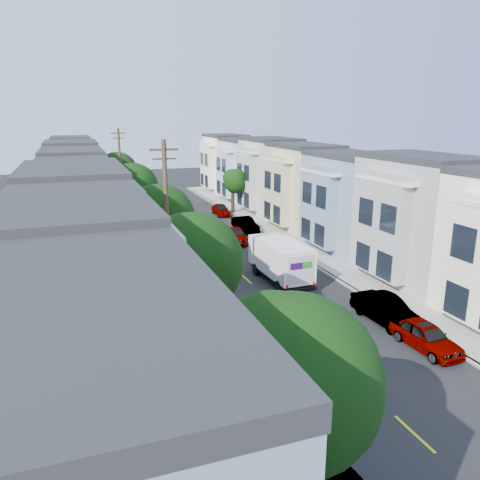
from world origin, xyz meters
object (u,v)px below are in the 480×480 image
object	(u,v)px
parked_right_b	(386,310)
parked_right_c	(245,224)
utility_pole_far	(121,175)
parked_left_b	(237,364)
parked_left_d	(164,257)
utility_pole_near	(167,229)
parked_right_d	(221,210)
tree_far_r	(235,182)
parked_left_c	(198,306)
tree_b	(191,263)
tree_e	(117,172)
parked_right_a	(426,336)
lead_sedan	(236,235)
tree_c	(158,220)
tree_a	(289,383)
tree_d	(132,189)
fedex_truck	(281,259)

from	to	relation	value
parked_right_b	parked_right_c	bearing A→B (deg)	87.25
utility_pole_far	parked_left_b	bearing A→B (deg)	-87.65
parked_left_d	parked_right_c	size ratio (longest dim) A/B	0.99
utility_pole_near	parked_right_d	xyz separation A→B (m)	(11.20, 25.89, -4.48)
utility_pole_near	parked_right_b	world-z (taller)	utility_pole_near
tree_far_r	parked_right_d	xyz separation A→B (m)	(-1.99, -0.67, -3.14)
tree_far_r	parked_left_b	world-z (taller)	tree_far_r
parked_left_c	parked_right_b	world-z (taller)	parked_right_b
parked_right_b	tree_b	bearing A→B (deg)	178.30
parked_right_c	utility_pole_far	bearing A→B (deg)	140.50
parked_right_d	parked_right_b	bearing A→B (deg)	-88.65
tree_e	parked_left_b	size ratio (longest dim) A/B	1.97
parked_right_a	lead_sedan	bearing A→B (deg)	93.98
tree_c	parked_left_c	xyz separation A→B (m)	(1.40, -3.96, -4.42)
utility_pole_near	parked_right_b	xyz separation A→B (m)	(11.20, -5.54, -4.38)
tree_a	parked_right_b	xyz separation A→B (m)	(11.20, 10.69, -3.98)
tree_d	utility_pole_near	world-z (taller)	utility_pole_near
tree_c	parked_left_d	world-z (taller)	tree_c
tree_e	parked_left_c	world-z (taller)	tree_e
tree_b	fedex_truck	bearing A→B (deg)	45.30
parked_left_c	utility_pole_far	bearing A→B (deg)	89.08
utility_pole_near	parked_right_c	world-z (taller)	utility_pole_near
parked_left_c	parked_left_d	world-z (taller)	parked_left_c
tree_b	utility_pole_far	xyz separation A→B (m)	(0.00, 31.75, 0.34)
tree_c	lead_sedan	bearing A→B (deg)	50.63
parked_left_d	lead_sedan	bearing A→B (deg)	35.78
lead_sedan	parked_left_c	bearing A→B (deg)	-108.90
utility_pole_far	parked_left_d	bearing A→B (deg)	-85.20
tree_d	parked_left_b	bearing A→B (deg)	-86.74
fedex_truck	parked_right_a	distance (m)	11.92
parked_right_c	parked_right_d	bearing A→B (deg)	87.37
tree_e	parked_left_c	size ratio (longest dim) A/B	1.57
tree_d	utility_pole_far	world-z (taller)	utility_pole_far
lead_sedan	parked_right_a	size ratio (longest dim) A/B	1.02
parked_left_d	parked_right_b	bearing A→B (deg)	-50.99
tree_far_r	utility_pole_far	xyz separation A→B (m)	(-13.19, -0.56, 1.34)
tree_c	tree_far_r	xyz separation A→B (m)	(13.20, 23.70, -1.26)
fedex_truck	parked_left_b	bearing A→B (deg)	-124.37
utility_pole_far	parked_left_c	world-z (taller)	utility_pole_far
tree_a	tree_b	xyz separation A→B (m)	(-0.00, 10.49, 0.06)
utility_pole_far	fedex_truck	world-z (taller)	utility_pole_far
utility_pole_near	fedex_truck	world-z (taller)	utility_pole_near
tree_d	parked_right_c	world-z (taller)	tree_d
lead_sedan	parked_right_d	xyz separation A→B (m)	(2.32, 12.21, -0.04)
tree_far_r	parked_right_b	distance (m)	32.31
tree_a	parked_left_c	distance (m)	15.74
tree_c	parked_left_b	size ratio (longest dim) A/B	1.96
tree_d	tree_e	size ratio (longest dim) A/B	1.00
parked_left_d	parked_right_d	bearing A→B (deg)	65.01
tree_d	parked_right_d	bearing A→B (deg)	39.73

